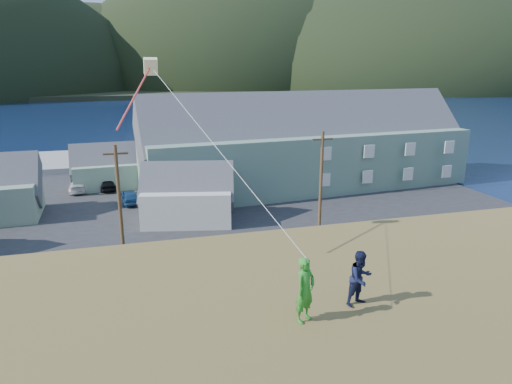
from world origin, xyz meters
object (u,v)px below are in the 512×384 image
Objects in this scene: shed_palegreen_far at (113,167)px; shed_white at (188,195)px; wharf at (99,160)px; kite_flyer_navy at (360,278)px; lodge at (307,144)px; kite_flyer_green at (305,290)px.

shed_white is at bearing -69.05° from shed_palegreen_far.
shed_palegreen_far is (2.58, -14.90, 1.97)m from wharf.
kite_flyer_navy reaches higher than shed_palegreen_far.
lodge is (24.24, -20.81, 4.64)m from wharf.
kite_flyer_green reaches higher than kite_flyer_navy.
kite_flyer_green is (6.34, -44.41, 5.67)m from shed_palegreen_far.
wharf is at bearing 134.43° from lodge.
shed_palegreen_far is at bearing 159.82° from lodge.
wharf is at bearing 119.69° from shed_white.
shed_palegreen_far is 6.06× the size of kite_flyer_navy.
wharf is 14.62× the size of kite_flyer_green.
kite_flyer_green is 1.11× the size of kite_flyer_navy.
shed_palegreen_far is 5.44× the size of kite_flyer_green.
kite_flyer_green is at bearing -85.56° from shed_palegreen_far.
shed_palegreen_far is 45.11m from kite_flyer_navy.
kite_flyer_green is at bearing -78.68° from shed_white.
kite_flyer_green is at bearing -81.45° from wharf.
lodge reaches higher than wharf.
shed_white is at bearing -154.07° from lodge.
shed_palegreen_far reaches higher than wharf.
lodge reaches higher than kite_flyer_green.
shed_palegreen_far is (-6.79, 14.80, -0.11)m from shed_white.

